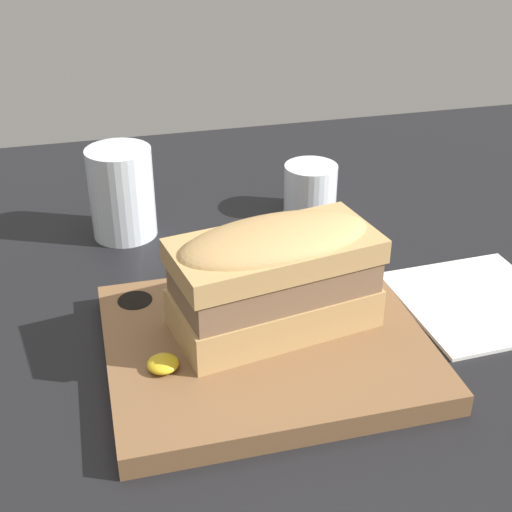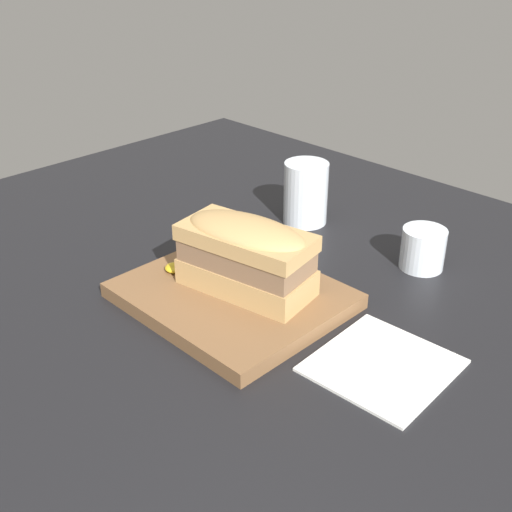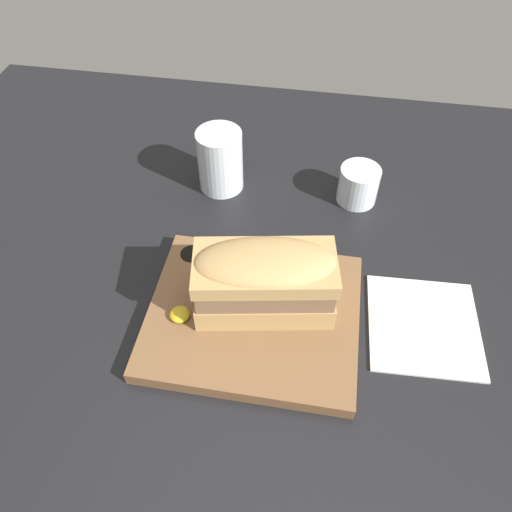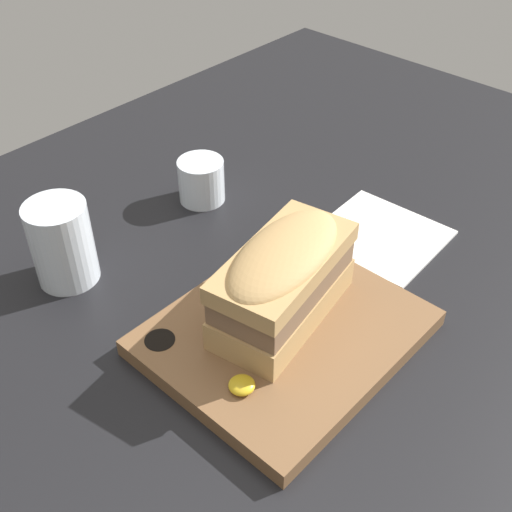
{
  "view_description": "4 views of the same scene",
  "coord_description": "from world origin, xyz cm",
  "px_view_note": "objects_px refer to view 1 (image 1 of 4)",
  "views": [
    {
      "loc": [
        -18.97,
        -54.57,
        43.39
      ],
      "look_at": [
        -4.62,
        2.04,
        9.88
      ],
      "focal_mm": 50.0,
      "sensor_mm": 36.0,
      "label": 1
    },
    {
      "loc": [
        52.07,
        -55.27,
        51.21
      ],
      "look_at": [
        -3.1,
        -0.02,
        9.09
      ],
      "focal_mm": 45.0,
      "sensor_mm": 36.0,
      "label": 2
    },
    {
      "loc": [
        1.84,
        -41.7,
        61.52
      ],
      "look_at": [
        -5.55,
        2.62,
        9.52
      ],
      "focal_mm": 35.0,
      "sensor_mm": 36.0,
      "label": 3
    },
    {
      "loc": [
        -44.88,
        -35.11,
        56.96
      ],
      "look_at": [
        -4.1,
        2.45,
        11.04
      ],
      "focal_mm": 45.0,
      "sensor_mm": 36.0,
      "label": 4
    }
  ],
  "objects_px": {
    "serving_board": "(264,345)",
    "wine_glass": "(310,191)",
    "sandwich": "(275,273)",
    "water_glass": "(122,198)",
    "napkin": "(477,301)"
  },
  "relations": [
    {
      "from": "sandwich",
      "to": "water_glass",
      "type": "distance_m",
      "value": 0.29
    },
    {
      "from": "sandwich",
      "to": "wine_glass",
      "type": "height_order",
      "value": "sandwich"
    },
    {
      "from": "sandwich",
      "to": "water_glass",
      "type": "relative_size",
      "value": 1.8
    },
    {
      "from": "serving_board",
      "to": "wine_glass",
      "type": "bearing_deg",
      "value": 64.08
    },
    {
      "from": "sandwich",
      "to": "wine_glass",
      "type": "xyz_separation_m",
      "value": [
        0.12,
        0.26,
        -0.05
      ]
    },
    {
      "from": "water_glass",
      "to": "wine_glass",
      "type": "height_order",
      "value": "water_glass"
    },
    {
      "from": "serving_board",
      "to": "napkin",
      "type": "xyz_separation_m",
      "value": [
        0.24,
        0.03,
        -0.01
      ]
    },
    {
      "from": "sandwich",
      "to": "wine_glass",
      "type": "bearing_deg",
      "value": 65.2
    },
    {
      "from": "water_glass",
      "to": "napkin",
      "type": "bearing_deg",
      "value": -35.78
    },
    {
      "from": "water_glass",
      "to": "napkin",
      "type": "xyz_separation_m",
      "value": [
        0.34,
        -0.25,
        -0.05
      ]
    },
    {
      "from": "napkin",
      "to": "water_glass",
      "type": "bearing_deg",
      "value": 144.22
    },
    {
      "from": "water_glass",
      "to": "napkin",
      "type": "height_order",
      "value": "water_glass"
    },
    {
      "from": "serving_board",
      "to": "napkin",
      "type": "relative_size",
      "value": 1.74
    },
    {
      "from": "sandwich",
      "to": "wine_glass",
      "type": "distance_m",
      "value": 0.29
    },
    {
      "from": "sandwich",
      "to": "water_glass",
      "type": "height_order",
      "value": "sandwich"
    }
  ]
}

